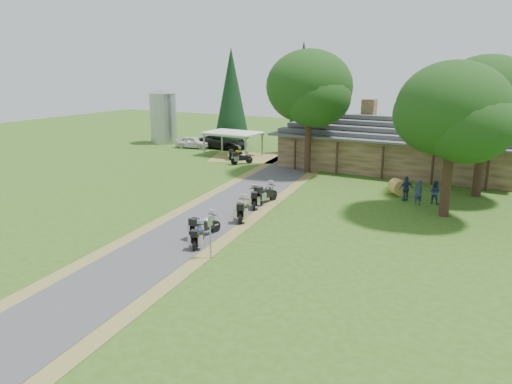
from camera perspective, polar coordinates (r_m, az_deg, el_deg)
The scene contains 24 objects.
ground at distance 28.52m, azimuth -8.43°, elevation -4.88°, with size 120.00×120.00×0.00m, color #325016.
driveway at distance 31.88m, azimuth -4.80°, elevation -2.69°, with size 46.00×46.00×0.00m, color #3E3F41.
lodge at distance 46.98m, azimuth 15.78°, elevation 5.42°, with size 21.40×9.40×4.90m, color brown, non-canonical shape.
silo at distance 62.11m, azimuth -10.55°, elevation 8.51°, with size 3.19×3.19×6.48m, color gray.
carport at distance 52.65m, azimuth -2.63°, elevation 5.53°, with size 5.72×3.82×2.48m, color silver, non-canonical shape.
car_white_sedan at distance 57.83m, azimuth -7.22°, elevation 5.84°, with size 5.15×2.18×1.72m, color silver.
car_dark_suv at distance 57.21m, azimuth -3.79°, elevation 6.18°, with size 6.27×2.67×2.40m, color black.
motorcycle_row_a at distance 26.54m, azimuth -6.61°, elevation -4.86°, with size 1.84×0.60×1.26m, color navy, non-canonical shape.
motorcycle_row_b at distance 27.92m, azimuth -5.87°, elevation -3.70°, with size 2.06×0.67×1.41m, color #9A9DA1, non-canonical shape.
motorcycle_row_c at distance 30.71m, azimuth -1.58°, elevation -1.90°, with size 2.11×0.69×1.45m, color gold, non-canonical shape.
motorcycle_row_d at distance 33.44m, azimuth -0.22°, elevation -0.58°, with size 2.04×0.67×1.40m, color #BB561C, non-canonical shape.
motorcycle_row_e at distance 34.44m, azimuth 1.16°, elevation -0.08°, with size 2.13×0.70×1.46m, color black, non-canonical shape.
motorcycle_carport_a at distance 50.49m, azimuth -2.29°, elevation 4.44°, with size 1.84×0.60×1.26m, color yellow, non-canonical shape.
motorcycle_carport_b at distance 48.09m, azimuth -1.64°, elevation 4.00°, with size 1.95×0.64×1.34m, color gray, non-canonical shape.
person_a at distance 35.67m, azimuth 18.05°, elevation 0.21°, with size 0.59×0.42×2.07m, color navy.
person_b at distance 36.37m, azimuth 19.75°, elevation 0.21°, with size 0.55×0.39×1.92m, color navy.
person_c at distance 36.45m, azimuth 16.79°, elevation 0.61°, with size 0.59×0.43×2.08m, color navy.
hay_bale at distance 38.08m, azimuth 15.92°, elevation 0.53°, with size 1.16×1.16×1.06m, color olive.
sign_post at distance 24.68m, azimuth -5.23°, elevation -5.17°, with size 0.40×0.07×2.20m, color gray, non-canonical shape.
oak_lodge_left at distance 43.88m, azimuth 6.07°, elevation 10.02°, with size 7.41×7.41×12.11m, color #143811, non-canonical shape.
oak_lodge_right at distance 38.87m, azimuth 24.67°, elevation 7.72°, with size 7.03×7.03×11.39m, color #143811, non-canonical shape.
oak_driveway at distance 32.84m, azimuth 21.44°, elevation 6.53°, with size 6.88×6.88×10.82m, color #143811, non-canonical shape.
cedar_near at distance 53.76m, azimuth 5.36°, elevation 10.65°, with size 3.54×3.54×11.78m, color black.
cedar_far at distance 57.91m, azimuth -2.81°, elevation 10.69°, with size 3.99×3.99×11.25m, color black.
Camera 1 is at (16.55, -21.26, 9.33)m, focal length 35.00 mm.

